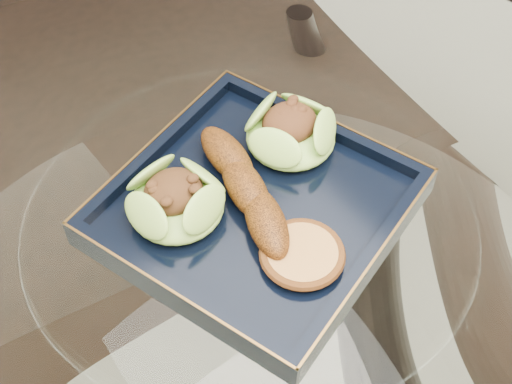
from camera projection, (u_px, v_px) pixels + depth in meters
dining_table at (251, 329)px, 0.84m from camera, size 1.13×1.13×0.77m
dining_chair at (167, 95)px, 1.15m from camera, size 0.51×0.51×1.00m
navy_plate at (256, 211)px, 0.73m from camera, size 0.35×0.35×0.02m
lettuce_wrap_left at (176, 202)px, 0.70m from camera, size 0.11×0.11×0.03m
lettuce_wrap_right at (291, 133)px, 0.76m from camera, size 0.10×0.10×0.03m
roasted_plantain at (246, 188)px, 0.71m from camera, size 0.07×0.18×0.03m
crumb_patty at (302, 255)px, 0.67m from camera, size 0.08×0.08×0.01m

